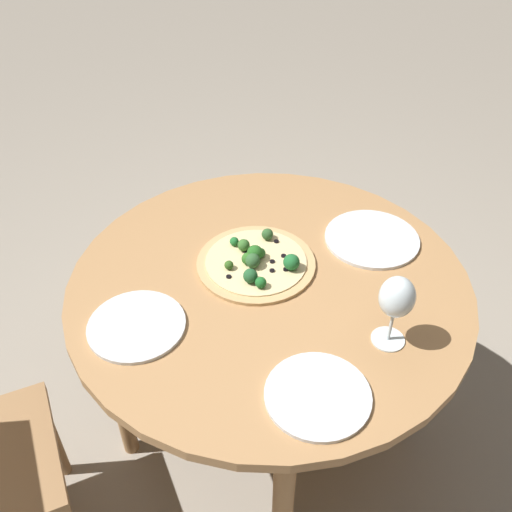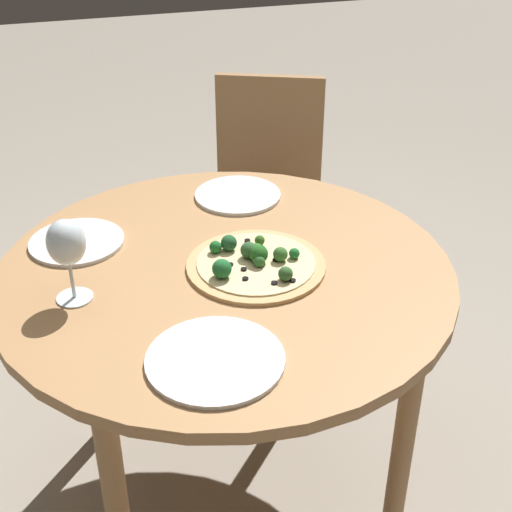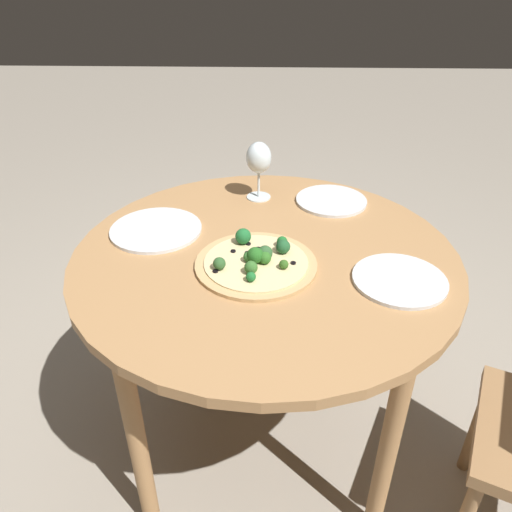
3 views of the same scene
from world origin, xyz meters
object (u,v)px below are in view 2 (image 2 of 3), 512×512
Objects in this scene: chair at (266,202)px; plate_side at (215,360)px; wine_glass at (66,245)px; plate_near at (238,195)px; plate_far at (77,242)px; pizza at (254,262)px.

chair is 1.27m from plate_side.
plate_near is at bearing -52.29° from wine_glass.
plate_far is at bearing -114.20° from chair.
chair reaches higher than plate_side.
plate_side is at bearing 160.23° from plate_near.
chair is 0.61m from plate_near.
pizza is 1.36× the size of plate_near.
pizza is at bearing -121.60° from plate_far.
wine_glass is 0.83× the size of plate_far.
chair is at bearing -26.64° from plate_near.
pizza is at bearing -89.44° from wine_glass.
plate_far is at bearing 105.92° from plate_near.
plate_far is 0.57m from plate_side.
plate_near is at bearing -74.08° from plate_far.
plate_far is at bearing 21.29° from plate_side.
chair is 3.91× the size of plate_far.
wine_glass reaches higher than plate_side.
plate_side is at bearing -141.60° from wine_glass.
wine_glass reaches higher than plate_far.
pizza is 1.69× the size of wine_glass.
plate_far is 0.86× the size of plate_side.
plate_near is (-0.48, 0.24, 0.29)m from chair.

